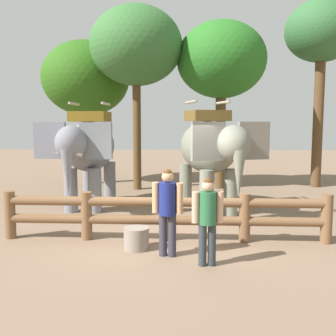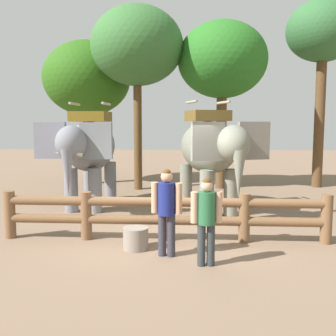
{
  "view_description": "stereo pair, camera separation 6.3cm",
  "coord_description": "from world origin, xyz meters",
  "px_view_note": "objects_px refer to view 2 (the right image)",
  "views": [
    {
      "loc": [
        0.42,
        -8.28,
        2.51
      ],
      "look_at": [
        0.0,
        1.54,
        1.4
      ],
      "focal_mm": 41.37,
      "sensor_mm": 36.0,
      "label": 1
    },
    {
      "loc": [
        0.49,
        -8.28,
        2.51
      ],
      "look_at": [
        0.0,
        1.54,
        1.4
      ],
      "focal_mm": 41.37,
      "sensor_mm": 36.0,
      "label": 2
    }
  ],
  "objects_px": {
    "tourist_man_in_blue": "(206,215)",
    "tree_far_left": "(87,79)",
    "tree_deep_back": "(137,47)",
    "elephant_near_left": "(89,149)",
    "tourist_woman_in_black": "(167,206)",
    "feed_bucket": "(136,238)",
    "elephant_center": "(210,150)",
    "tree_far_right": "(222,61)",
    "tree_back_center": "(323,34)",
    "log_fence": "(164,213)"
  },
  "relations": [
    {
      "from": "tourist_woman_in_black",
      "to": "tree_back_center",
      "type": "xyz_separation_m",
      "value": [
        5.62,
        8.55,
        5.01
      ]
    },
    {
      "from": "tree_far_left",
      "to": "tree_deep_back",
      "type": "xyz_separation_m",
      "value": [
        2.28,
        -1.36,
        1.03
      ]
    },
    {
      "from": "log_fence",
      "to": "tree_far_right",
      "type": "distance_m",
      "value": 8.48
    },
    {
      "from": "tourist_man_in_blue",
      "to": "feed_bucket",
      "type": "height_order",
      "value": "tourist_man_in_blue"
    },
    {
      "from": "log_fence",
      "to": "tree_far_right",
      "type": "relative_size",
      "value": 1.11
    },
    {
      "from": "tourist_man_in_blue",
      "to": "feed_bucket",
      "type": "relative_size",
      "value": 3.09
    },
    {
      "from": "elephant_center",
      "to": "tree_back_center",
      "type": "bearing_deg",
      "value": 45.61
    },
    {
      "from": "elephant_center",
      "to": "tourist_man_in_blue",
      "type": "distance_m",
      "value": 4.46
    },
    {
      "from": "tree_far_right",
      "to": "log_fence",
      "type": "bearing_deg",
      "value": -104.39
    },
    {
      "from": "tourist_man_in_blue",
      "to": "log_fence",
      "type": "bearing_deg",
      "value": 119.67
    },
    {
      "from": "tree_deep_back",
      "to": "tree_far_left",
      "type": "bearing_deg",
      "value": 149.19
    },
    {
      "from": "tree_back_center",
      "to": "feed_bucket",
      "type": "xyz_separation_m",
      "value": [
        -6.27,
        -8.18,
        -5.76
      ]
    },
    {
      "from": "tourist_woman_in_black",
      "to": "tree_back_center",
      "type": "relative_size",
      "value": 0.23
    },
    {
      "from": "tree_deep_back",
      "to": "tourist_man_in_blue",
      "type": "bearing_deg",
      "value": -74.55
    },
    {
      "from": "tourist_woman_in_black",
      "to": "feed_bucket",
      "type": "xyz_separation_m",
      "value": [
        -0.65,
        0.38,
        -0.75
      ]
    },
    {
      "from": "elephant_near_left",
      "to": "tourist_woman_in_black",
      "type": "height_order",
      "value": "elephant_near_left"
    },
    {
      "from": "log_fence",
      "to": "elephant_center",
      "type": "height_order",
      "value": "elephant_center"
    },
    {
      "from": "elephant_near_left",
      "to": "feed_bucket",
      "type": "height_order",
      "value": "elephant_near_left"
    },
    {
      "from": "tree_back_center",
      "to": "feed_bucket",
      "type": "bearing_deg",
      "value": -127.47
    },
    {
      "from": "elephant_near_left",
      "to": "tourist_woman_in_black",
      "type": "xyz_separation_m",
      "value": [
        2.55,
        -4.23,
        -0.81
      ]
    },
    {
      "from": "tourist_man_in_blue",
      "to": "tree_far_left",
      "type": "relative_size",
      "value": 0.27
    },
    {
      "from": "tree_far_left",
      "to": "tree_far_right",
      "type": "bearing_deg",
      "value": -9.61
    },
    {
      "from": "tree_back_center",
      "to": "tree_far_right",
      "type": "relative_size",
      "value": 1.14
    },
    {
      "from": "tree_far_right",
      "to": "tree_deep_back",
      "type": "distance_m",
      "value": 3.29
    },
    {
      "from": "elephant_center",
      "to": "tree_deep_back",
      "type": "xyz_separation_m",
      "value": [
        -2.56,
        3.75,
        3.61
      ]
    },
    {
      "from": "tree_deep_back",
      "to": "feed_bucket",
      "type": "bearing_deg",
      "value": -83.2
    },
    {
      "from": "tree_far_right",
      "to": "elephant_near_left",
      "type": "bearing_deg",
      "value": -138.06
    },
    {
      "from": "elephant_center",
      "to": "feed_bucket",
      "type": "distance_m",
      "value": 4.2
    },
    {
      "from": "tree_back_center",
      "to": "tree_deep_back",
      "type": "distance_m",
      "value": 7.22
    },
    {
      "from": "log_fence",
      "to": "tree_far_right",
      "type": "xyz_separation_m",
      "value": [
        1.82,
        7.07,
        4.31
      ]
    },
    {
      "from": "tourist_man_in_blue",
      "to": "tree_far_right",
      "type": "relative_size",
      "value": 0.25
    },
    {
      "from": "tourist_woman_in_black",
      "to": "tourist_man_in_blue",
      "type": "height_order",
      "value": "tourist_woman_in_black"
    },
    {
      "from": "elephant_center",
      "to": "feed_bucket",
      "type": "bearing_deg",
      "value": -115.81
    },
    {
      "from": "tourist_woman_in_black",
      "to": "tree_far_right",
      "type": "bearing_deg",
      "value": 78.02
    },
    {
      "from": "elephant_center",
      "to": "tree_back_center",
      "type": "relative_size",
      "value": 0.52
    },
    {
      "from": "tourist_woman_in_black",
      "to": "feed_bucket",
      "type": "bearing_deg",
      "value": 149.74
    },
    {
      "from": "tree_deep_back",
      "to": "feed_bucket",
      "type": "distance_m",
      "value": 8.95
    },
    {
      "from": "tourist_man_in_blue",
      "to": "tree_back_center",
      "type": "relative_size",
      "value": 0.22
    },
    {
      "from": "tree_back_center",
      "to": "tourist_man_in_blue",
      "type": "bearing_deg",
      "value": -118.45
    },
    {
      "from": "tree_far_left",
      "to": "tree_back_center",
      "type": "relative_size",
      "value": 0.81
    },
    {
      "from": "elephant_near_left",
      "to": "elephant_center",
      "type": "bearing_deg",
      "value": -5.49
    },
    {
      "from": "tourist_woman_in_black",
      "to": "tree_far_right",
      "type": "distance_m",
      "value": 9.13
    },
    {
      "from": "log_fence",
      "to": "elephant_near_left",
      "type": "height_order",
      "value": "elephant_near_left"
    },
    {
      "from": "tree_far_left",
      "to": "feed_bucket",
      "type": "relative_size",
      "value": 11.63
    },
    {
      "from": "log_fence",
      "to": "elephant_center",
      "type": "relative_size",
      "value": 1.87
    },
    {
      "from": "elephant_near_left",
      "to": "tourist_woman_in_black",
      "type": "relative_size",
      "value": 2.19
    },
    {
      "from": "tourist_man_in_blue",
      "to": "feed_bucket",
      "type": "bearing_deg",
      "value": 148.18
    },
    {
      "from": "tourist_woman_in_black",
      "to": "tourist_man_in_blue",
      "type": "xyz_separation_m",
      "value": [
        0.73,
        -0.48,
        -0.06
      ]
    },
    {
      "from": "tree_far_left",
      "to": "tree_deep_back",
      "type": "bearing_deg",
      "value": -30.81
    },
    {
      "from": "tourist_man_in_blue",
      "to": "feed_bucket",
      "type": "xyz_separation_m",
      "value": [
        -1.38,
        0.85,
        -0.69
      ]
    }
  ]
}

